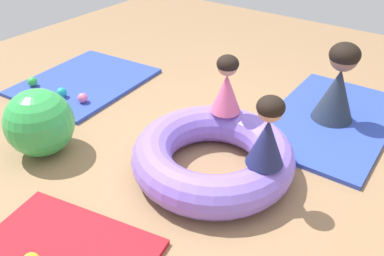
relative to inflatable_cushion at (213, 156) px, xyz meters
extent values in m
plane|color=#93704C|center=(0.11, 0.03, -0.16)|extent=(8.00, 8.00, 0.00)
cube|color=#2D47B7|center=(0.48, 2.04, -0.14)|extent=(1.48, 1.25, 0.04)
cube|color=#2D47B7|center=(1.30, -0.50, -0.14)|extent=(1.71, 1.06, 0.04)
torus|color=#8466E0|center=(0.00, 0.00, 0.00)|extent=(1.27, 1.27, 0.31)
cone|color=navy|center=(-0.03, -0.45, 0.33)|extent=(0.36, 0.36, 0.35)
sphere|color=tan|center=(-0.03, -0.45, 0.58)|extent=(0.17, 0.17, 0.17)
ellipsoid|color=black|center=(-0.03, -0.45, 0.60)|extent=(0.19, 0.19, 0.15)
cone|color=#E5608E|center=(0.42, 0.15, 0.32)|extent=(0.36, 0.36, 0.33)
sphere|color=tan|center=(0.42, 0.15, 0.57)|extent=(0.17, 0.17, 0.17)
ellipsoid|color=black|center=(0.42, 0.15, 0.59)|extent=(0.18, 0.18, 0.14)
cone|color=#232D3D|center=(1.30, -0.50, 0.13)|extent=(0.52, 0.52, 0.50)
sphere|color=#936647|center=(1.30, -0.50, 0.50)|extent=(0.25, 0.25, 0.25)
ellipsoid|color=black|center=(1.30, -0.50, 0.53)|extent=(0.27, 0.27, 0.21)
sphere|color=teal|center=(0.07, 1.92, -0.06)|extent=(0.11, 0.11, 0.11)
sphere|color=pink|center=(0.12, 1.65, -0.07)|extent=(0.10, 0.10, 0.10)
sphere|color=green|center=(0.05, 2.38, -0.07)|extent=(0.10, 0.10, 0.10)
sphere|color=green|center=(-0.60, 1.31, 0.13)|extent=(0.57, 0.57, 0.57)
camera|label=1|loc=(-2.13, -1.34, 1.87)|focal=37.56mm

